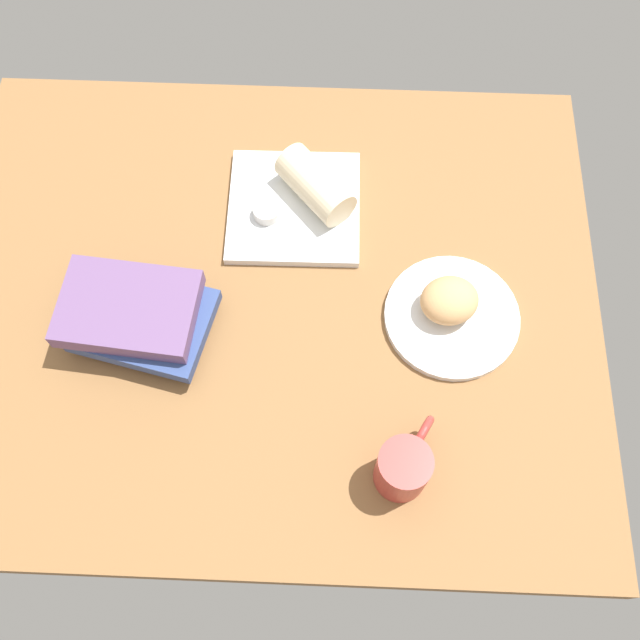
{
  "coord_description": "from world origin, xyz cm",
  "views": [
    {
      "loc": [
        -10.69,
        52.6,
        110.2
      ],
      "look_at": [
        -8.84,
        5.63,
        7.0
      ],
      "focal_mm": 39.97,
      "sensor_mm": 36.0,
      "label": 1
    }
  ],
  "objects_px": {
    "book_stack": "(137,316)",
    "coffee_mug": "(404,466)",
    "square_plate": "(294,207)",
    "sauce_cup": "(266,211)",
    "scone_pastry": "(449,300)",
    "breakfast_wrap": "(315,185)",
    "round_plate": "(452,317)"
  },
  "relations": [
    {
      "from": "book_stack",
      "to": "coffee_mug",
      "type": "xyz_separation_m",
      "value": [
        -0.42,
        0.22,
        0.01
      ]
    },
    {
      "from": "square_plate",
      "to": "sauce_cup",
      "type": "height_order",
      "value": "sauce_cup"
    },
    {
      "from": "scone_pastry",
      "to": "breakfast_wrap",
      "type": "distance_m",
      "value": 0.31
    },
    {
      "from": "scone_pastry",
      "to": "breakfast_wrap",
      "type": "xyz_separation_m",
      "value": [
        0.22,
        -0.21,
        0.01
      ]
    },
    {
      "from": "sauce_cup",
      "to": "round_plate",
      "type": "bearing_deg",
      "value": 150.49
    },
    {
      "from": "sauce_cup",
      "to": "book_stack",
      "type": "relative_size",
      "value": 0.18
    },
    {
      "from": "square_plate",
      "to": "breakfast_wrap",
      "type": "distance_m",
      "value": 0.06
    },
    {
      "from": "breakfast_wrap",
      "to": "sauce_cup",
      "type": "bearing_deg",
      "value": 166.0
    },
    {
      "from": "sauce_cup",
      "to": "book_stack",
      "type": "xyz_separation_m",
      "value": [
        0.19,
        0.21,
        0.02
      ]
    },
    {
      "from": "scone_pastry",
      "to": "breakfast_wrap",
      "type": "bearing_deg",
      "value": -43.16
    },
    {
      "from": "sauce_cup",
      "to": "coffee_mug",
      "type": "height_order",
      "value": "coffee_mug"
    },
    {
      "from": "round_plate",
      "to": "sauce_cup",
      "type": "bearing_deg",
      "value": -29.51
    },
    {
      "from": "sauce_cup",
      "to": "book_stack",
      "type": "distance_m",
      "value": 0.29
    },
    {
      "from": "round_plate",
      "to": "square_plate",
      "type": "xyz_separation_m",
      "value": [
        0.27,
        -0.2,
        0.0
      ]
    },
    {
      "from": "book_stack",
      "to": "breakfast_wrap",
      "type": "bearing_deg",
      "value": -136.92
    },
    {
      "from": "round_plate",
      "to": "breakfast_wrap",
      "type": "relative_size",
      "value": 1.54
    },
    {
      "from": "scone_pastry",
      "to": "square_plate",
      "type": "height_order",
      "value": "scone_pastry"
    },
    {
      "from": "sauce_cup",
      "to": "coffee_mug",
      "type": "relative_size",
      "value": 0.38
    },
    {
      "from": "round_plate",
      "to": "sauce_cup",
      "type": "relative_size",
      "value": 4.79
    },
    {
      "from": "book_stack",
      "to": "coffee_mug",
      "type": "distance_m",
      "value": 0.48
    },
    {
      "from": "square_plate",
      "to": "book_stack",
      "type": "height_order",
      "value": "book_stack"
    },
    {
      "from": "round_plate",
      "to": "coffee_mug",
      "type": "relative_size",
      "value": 1.82
    },
    {
      "from": "breakfast_wrap",
      "to": "coffee_mug",
      "type": "relative_size",
      "value": 1.18
    },
    {
      "from": "coffee_mug",
      "to": "book_stack",
      "type": "bearing_deg",
      "value": -28.12
    },
    {
      "from": "round_plate",
      "to": "sauce_cup",
      "type": "height_order",
      "value": "sauce_cup"
    },
    {
      "from": "breakfast_wrap",
      "to": "round_plate",
      "type": "bearing_deg",
      "value": -84.55
    },
    {
      "from": "scone_pastry",
      "to": "sauce_cup",
      "type": "distance_m",
      "value": 0.35
    },
    {
      "from": "round_plate",
      "to": "breakfast_wrap",
      "type": "xyz_separation_m",
      "value": [
        0.23,
        -0.22,
        0.04
      ]
    },
    {
      "from": "square_plate",
      "to": "book_stack",
      "type": "xyz_separation_m",
      "value": [
        0.24,
        0.24,
        0.03
      ]
    },
    {
      "from": "breakfast_wrap",
      "to": "coffee_mug",
      "type": "bearing_deg",
      "value": -113.93
    },
    {
      "from": "book_stack",
      "to": "coffee_mug",
      "type": "relative_size",
      "value": 2.06
    },
    {
      "from": "coffee_mug",
      "to": "scone_pastry",
      "type": "bearing_deg",
      "value": -105.58
    }
  ]
}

